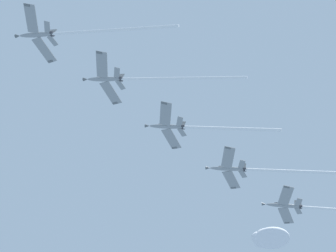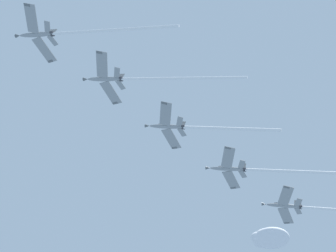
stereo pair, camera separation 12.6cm
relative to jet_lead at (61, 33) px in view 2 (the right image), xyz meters
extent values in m
ellipsoid|color=gray|center=(-7.74, 3.40, 2.45)|extent=(11.55, 6.25, 4.63)
cone|color=#595E60|center=(-13.64, 5.99, 4.30)|extent=(2.19, 1.85, 1.60)
ellipsoid|color=black|center=(-9.44, 4.14, 3.60)|extent=(3.09, 2.10, 1.64)
cube|color=gray|center=(-9.19, -1.75, 2.13)|extent=(4.98, 9.46, 1.19)
cube|color=#595E60|center=(-10.55, -5.63, 2.16)|extent=(1.86, 0.99, 0.61)
cube|color=gray|center=(-4.93, 7.95, 2.13)|extent=(8.29, 9.27, 1.19)
cube|color=#595E60|center=(-2.99, 11.58, 2.16)|extent=(1.82, 1.63, 0.61)
cube|color=gray|center=(-4.26, -0.62, 1.06)|extent=(2.12, 3.76, 0.65)
cube|color=gray|center=(-2.43, 3.56, 1.06)|extent=(3.72, 3.87, 0.65)
cube|color=#595E60|center=(-3.16, 1.39, 2.46)|extent=(2.89, 1.40, 3.36)
cylinder|color=#38383D|center=(-2.85, 0.76, 0.74)|extent=(1.40, 1.21, 1.05)
cylinder|color=#38383D|center=(-2.48, 1.58, 0.74)|extent=(1.40, 1.21, 1.05)
cylinder|color=white|center=(15.00, -6.59, -4.82)|extent=(35.48, 16.16, 11.76)
ellipsoid|color=gray|center=(14.68, 12.11, -1.40)|extent=(11.61, 6.10, 4.51)
cone|color=#595E60|center=(8.73, 14.62, 0.38)|extent=(2.18, 1.83, 1.58)
ellipsoid|color=black|center=(12.96, 12.84, -0.26)|extent=(3.10, 2.06, 1.61)
cube|color=gray|center=(13.31, 6.94, -1.71)|extent=(4.86, 9.43, 1.15)
cube|color=#595E60|center=(12.02, 3.04, -1.68)|extent=(1.85, 0.96, 0.60)
cube|color=gray|center=(17.42, 16.71, -1.71)|extent=(8.22, 9.32, 1.15)
cube|color=#595E60|center=(19.31, 20.36, -1.68)|extent=(1.83, 1.62, 0.60)
cube|color=gray|center=(18.24, 8.14, -2.74)|extent=(2.07, 3.74, 0.63)
cube|color=gray|center=(20.01, 12.34, -2.74)|extent=(3.70, 3.89, 0.63)
cube|color=#595E60|center=(19.29, 10.17, -1.33)|extent=(2.89, 1.35, 3.34)
cylinder|color=#38383D|center=(19.63, 9.54, -3.05)|extent=(1.40, 1.19, 1.04)
cylinder|color=#38383D|center=(19.98, 10.37, -3.05)|extent=(1.40, 1.19, 1.04)
cylinder|color=white|center=(37.25, 2.61, -8.29)|extent=(35.03, 15.35, 11.13)
ellipsoid|color=gray|center=(37.06, 22.70, -6.28)|extent=(11.59, 6.11, 4.63)
cone|color=#595E60|center=(31.13, 25.21, -4.43)|extent=(2.19, 1.83, 1.60)
ellipsoid|color=black|center=(35.36, 23.42, -5.12)|extent=(3.10, 2.07, 1.64)
cube|color=gray|center=(35.68, 17.53, -6.60)|extent=(4.87, 9.44, 1.19)
cube|color=#595E60|center=(34.38, 13.63, -6.57)|extent=(1.85, 0.97, 0.61)
cube|color=gray|center=(39.81, 27.29, -6.60)|extent=(8.22, 9.31, 1.19)
cube|color=#595E60|center=(41.70, 30.94, -6.57)|extent=(1.83, 1.62, 0.61)
cube|color=gray|center=(40.60, 18.73, -7.67)|extent=(2.08, 3.74, 0.65)
cube|color=gray|center=(42.38, 22.93, -7.67)|extent=(3.70, 3.88, 0.65)
cube|color=#595E60|center=(41.67, 20.75, -6.26)|extent=(2.91, 1.37, 3.35)
cylinder|color=#38383D|center=(41.99, 20.13, -7.98)|extent=(1.40, 1.20, 1.05)
cylinder|color=#38383D|center=(42.35, 20.95, -7.98)|extent=(1.40, 1.20, 1.05)
cylinder|color=white|center=(55.94, 14.71, -12.29)|extent=(27.84, 12.55, 9.47)
ellipsoid|color=gray|center=(60.22, 31.82, -11.72)|extent=(11.61, 6.21, 4.31)
cone|color=#595E60|center=(54.26, 34.39, -10.05)|extent=(2.17, 1.83, 1.56)
ellipsoid|color=black|center=(58.49, 32.57, -10.61)|extent=(3.09, 2.08, 1.57)
cube|color=gray|center=(58.81, 26.66, -12.01)|extent=(4.95, 9.46, 1.09)
cube|color=#595E60|center=(57.48, 22.77, -11.97)|extent=(1.86, 0.98, 0.57)
cube|color=gray|center=(63.01, 36.39, -12.01)|extent=(8.27, 9.30, 1.09)
cube|color=#595E60|center=(64.93, 40.02, -11.97)|extent=(1.83, 1.63, 0.57)
cube|color=gray|center=(63.76, 27.81, -12.96)|extent=(2.11, 3.75, 0.60)
cube|color=gray|center=(65.57, 31.99, -12.96)|extent=(3.72, 3.88, 0.60)
cube|color=#595E60|center=(64.81, 29.84, -11.56)|extent=(2.85, 1.36, 3.31)
cylinder|color=#38383D|center=(65.18, 29.19, -13.26)|extent=(1.39, 1.20, 1.02)
cylinder|color=#38383D|center=(65.53, 30.02, -13.26)|extent=(1.39, 1.20, 1.02)
cylinder|color=white|center=(80.58, 23.03, -17.53)|extent=(30.71, 14.01, 9.40)
ellipsoid|color=gray|center=(83.34, 41.29, -15.45)|extent=(11.67, 6.03, 4.27)
cone|color=#595E60|center=(77.34, 43.76, -13.80)|extent=(2.16, 1.81, 1.56)
ellipsoid|color=black|center=(81.60, 42.00, -14.36)|extent=(3.10, 2.04, 1.56)
cube|color=gray|center=(82.02, 36.10, -15.75)|extent=(4.81, 9.42, 1.08)
cube|color=#595E60|center=(80.76, 32.19, -15.71)|extent=(1.86, 0.95, 0.56)
cube|color=gray|center=(86.05, 45.90, -15.75)|extent=(8.19, 9.35, 1.08)
cube|color=#595E60|center=(87.91, 49.57, -15.71)|extent=(1.84, 1.62, 0.56)
cube|color=gray|center=(86.96, 37.33, -16.69)|extent=(2.05, 3.73, 0.60)
cube|color=gray|center=(88.69, 41.55, -16.69)|extent=(3.69, 3.90, 0.60)
cube|color=#595E60|center=(87.97, 39.39, -15.28)|extent=(2.86, 1.31, 3.30)
cylinder|color=#38383D|center=(88.35, 38.74, -16.98)|extent=(1.38, 1.18, 1.02)
cylinder|color=#38383D|center=(88.69, 39.57, -16.98)|extent=(1.38, 1.18, 1.02)
ellipsoid|color=white|center=(131.57, 154.16, 63.59)|extent=(15.43, 10.82, 8.11)
ellipsoid|color=white|center=(130.87, 154.05, 61.00)|extent=(10.65, 12.65, 6.27)
ellipsoid|color=white|center=(136.72, 150.28, 61.39)|extent=(23.61, 20.66, 8.79)
ellipsoid|color=white|center=(133.70, 153.80, 64.61)|extent=(15.49, 16.47, 6.96)
camera|label=1|loc=(19.44, -60.13, -116.41)|focal=45.26mm
camera|label=2|loc=(19.32, -60.10, -116.41)|focal=45.26mm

